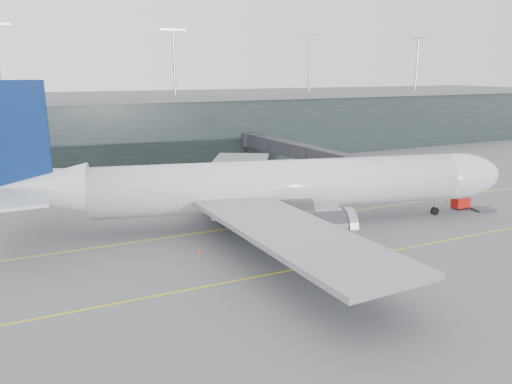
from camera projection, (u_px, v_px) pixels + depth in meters
name	position (u px, v px, depth m)	size (l,w,h in m)	color
ground	(241.00, 218.00, 71.56)	(320.00, 320.00, 0.00)	slate
taxiline_a	(252.00, 225.00, 68.05)	(160.00, 0.25, 0.02)	yellow
taxiline_b	(315.00, 266.00, 54.00)	(160.00, 0.25, 0.02)	yellow
taxiline_lead_main	(222.00, 186.00, 91.19)	(0.25, 60.00, 0.02)	yellow
terminal	(145.00, 125.00, 120.67)	(240.00, 36.00, 29.00)	black
main_aircraft	(276.00, 186.00, 66.85)	(69.00, 63.72, 19.52)	silver
jet_bridge	(289.00, 149.00, 101.33)	(6.94, 44.53, 6.78)	#2F2F34
gse_cart	(460.00, 203.00, 76.07)	(2.56, 1.70, 1.69)	red
baggage_dolly	(483.00, 209.00, 75.19)	(2.96, 2.37, 0.30)	#38383D
uld_a	(184.00, 198.00, 79.01)	(2.13, 1.78, 1.80)	#39393E
uld_b	(198.00, 195.00, 80.53)	(2.17, 1.89, 1.72)	#39393E
uld_c	(213.00, 193.00, 81.40)	(2.35, 2.00, 1.93)	#39393E
cone_nose	(448.00, 199.00, 80.30)	(0.42, 0.42, 0.67)	orange
cone_wing_stbd	(388.00, 250.00, 57.71)	(0.41, 0.41, 0.65)	#DB5C0C
cone_wing_port	(260.00, 192.00, 85.05)	(0.39, 0.39, 0.62)	#D4490B
cone_tail	(198.00, 250.00, 57.80)	(0.42, 0.42, 0.68)	#FB470D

